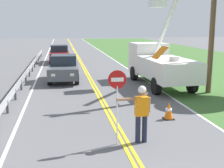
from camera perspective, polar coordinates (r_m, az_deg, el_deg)
name	(u,v)px	position (r m, az deg, el deg)	size (l,w,h in m)	color
grass_verge_right	(216,67)	(27.90, 19.31, 3.18)	(16.00, 110.00, 0.01)	#3D662D
centerline_yellow_left	(84,70)	(24.48, -5.42, 2.72)	(0.11, 110.00, 0.01)	yellow
centerline_yellow_right	(86,70)	(24.50, -5.00, 2.73)	(0.11, 110.00, 0.01)	yellow
edge_line_right	(128,69)	(25.03, 3.04, 2.94)	(0.12, 110.00, 0.01)	silver
edge_line_left	(40,71)	(24.47, -13.64, 2.44)	(0.12, 110.00, 0.01)	silver
flagger_worker	(141,110)	(9.26, 5.65, -5.07)	(1.09, 0.26, 1.83)	#1E2338
stop_sign_paddle	(117,91)	(8.89, 1.01, -1.30)	(0.56, 0.04, 2.33)	silver
utility_bucket_truck	(158,62)	(18.43, 8.88, 4.22)	(2.67, 6.88, 5.49)	white
oncoming_sedan_nearest	(64,68)	(19.75, -9.23, 2.98)	(2.07, 4.18, 1.70)	#4C5156
oncoming_sedan_second	(59,54)	(29.59, -10.11, 5.69)	(1.99, 4.14, 1.70)	maroon
utility_pole_near	(214,9)	(16.68, 18.95, 13.54)	(1.80, 0.28, 8.57)	brown
traffic_cone_lead	(169,111)	(11.89, 10.87, -5.08)	(0.40, 0.40, 0.70)	orange
traffic_cone_mid	(146,94)	(14.47, 6.50, -1.99)	(0.40, 0.40, 0.70)	orange
guardrail_left_shoulder	(27,72)	(20.92, -15.97, 2.28)	(0.10, 32.00, 0.71)	#9EA0A3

